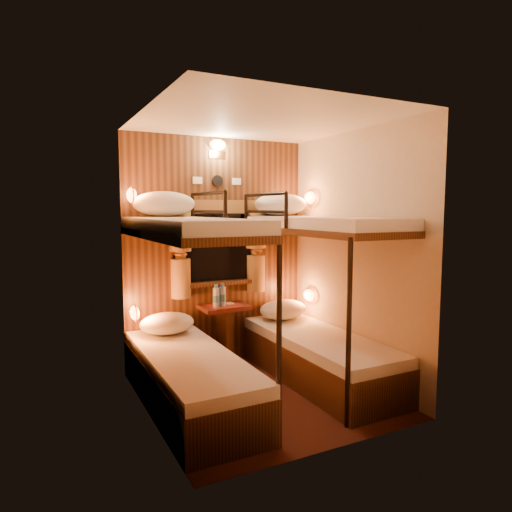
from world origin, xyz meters
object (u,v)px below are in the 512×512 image
bunk_left (189,341)px  bottle_left (216,298)px  bunk_right (318,324)px  table (225,327)px  bottle_right (223,297)px

bunk_left → bottle_left: (0.53, 0.72, 0.19)m
bunk_left → bunk_right: size_ratio=1.00×
table → bottle_right: size_ratio=2.69×
bunk_left → table: bunk_left is taller
bunk_right → table: bearing=129.7°
bunk_right → bottle_left: bunk_right is taller
bottle_right → bunk_right: bearing=-47.1°
table → bottle_right: bottle_right is taller
bunk_left → table: 1.02m
bunk_left → bottle_right: bearing=50.4°
bunk_right → bottle_right: 1.03m
bunk_left → bottle_right: bunk_left is taller
bottle_left → bottle_right: bottle_right is taller
bunk_right → bottle_left: size_ratio=7.96×
bottle_right → bunk_left: bearing=-129.6°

